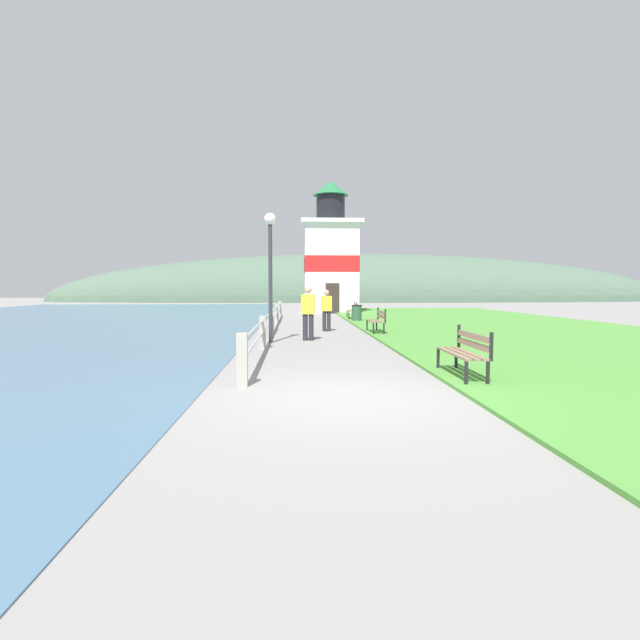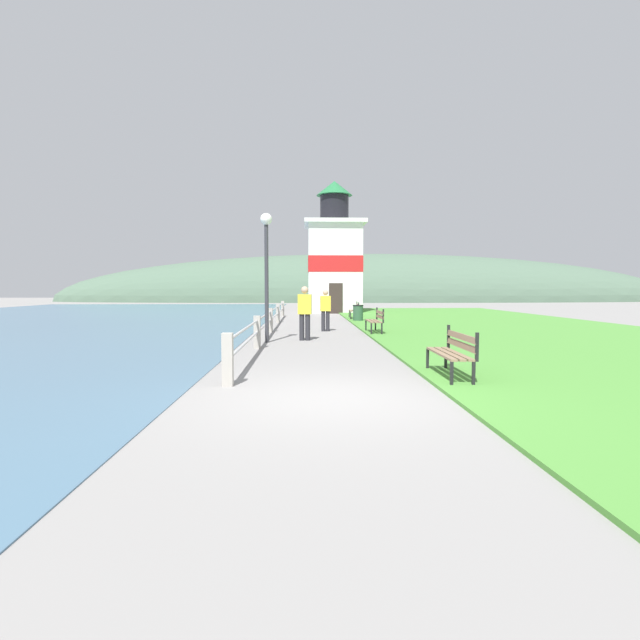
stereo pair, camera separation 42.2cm
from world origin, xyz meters
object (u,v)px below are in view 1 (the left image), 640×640
Objects in this scene: park_bench_midway at (378,319)px; park_bench_far at (353,309)px; park_bench_near at (466,350)px; lamp_post at (270,253)px; person_by_railing at (327,309)px; person_strolling at (308,311)px; lighthouse at (331,259)px; trash_bin at (357,313)px.

park_bench_midway and park_bench_far have the same top height.
lamp_post is (-3.93, 6.30, 2.20)m from park_bench_near.
person_strolling is at bearing 163.28° from person_by_railing.
lighthouse is 10.19m from trash_bin.
park_bench_far is at bearing 71.05° from lamp_post.
park_bench_near is 1.09× the size of park_bench_midway.
lighthouse is at bearing -82.61° from park_bench_far.
lighthouse is (-0.66, 7.79, 3.17)m from park_bench_far.
lighthouse reaches higher than person_strolling.
lighthouse is (-0.73, 25.33, 3.16)m from park_bench_near.
person_by_railing is at bearing -6.42° from person_strolling.
lamp_post is at bearing -57.36° from park_bench_near.
person_by_railing reaches higher than park_bench_midway.
trash_bin is at bearing 91.49° from park_bench_far.
park_bench_far is 1.97× the size of trash_bin.
park_bench_midway is (-0.14, 9.10, -0.00)m from park_bench_near.
person_by_railing is at bearing -78.48° from park_bench_near.
person_by_railing is (-1.22, -15.10, -2.83)m from lighthouse.
person_strolling reaches higher than trash_bin.
person_strolling is (-2.61, -2.23, 0.40)m from park_bench_midway.
park_bench_far reaches higher than trash_bin.
lamp_post is at bearing -99.53° from lighthouse.
lamp_post reaches higher than trash_bin.
lamp_post is (-1.97, -3.93, 1.86)m from person_by_railing.
lamp_post is at bearing 36.55° from park_bench_midway.
park_bench_midway is 0.95× the size of person_strolling.
person_by_railing reaches higher than trash_bin.
trash_bin is at bearing -9.74° from person_strolling.
lighthouse is 5.56× the size of person_by_railing.
person_strolling is at bearing 40.57° from park_bench_midway.
park_bench_far is 8.44m from lighthouse.
person_by_railing is (-1.95, 10.24, 0.34)m from park_bench_near.
person_by_railing is at bearing -94.63° from lighthouse.
park_bench_near is 15.70m from trash_bin.
park_bench_far is (-0.07, 17.54, -0.00)m from park_bench_near.
park_bench_far is at bearing -7.15° from person_strolling.
park_bench_near is 1.08× the size of park_bench_far.
park_bench_near is 9.10m from park_bench_midway.
park_bench_near is 2.13× the size of trash_bin.
park_bench_near is 7.75m from lamp_post.
park_bench_far is 0.42× the size of lamp_post.
park_bench_far is 11.01m from person_strolling.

